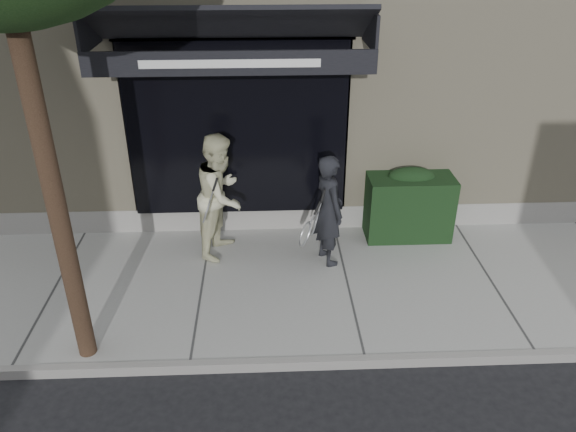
{
  "coord_description": "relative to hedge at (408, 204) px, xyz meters",
  "views": [
    {
      "loc": [
        -1.1,
        -6.39,
        4.6
      ],
      "look_at": [
        -0.79,
        0.6,
        0.83
      ],
      "focal_mm": 35.0,
      "sensor_mm": 36.0,
      "label": 1
    }
  ],
  "objects": [
    {
      "name": "curb",
      "position": [
        -1.1,
        -2.8,
        -0.59
      ],
      "size": [
        20.0,
        0.1,
        0.14
      ],
      "primitive_type": "cube",
      "color": "gray",
      "rests_on": "ground"
    },
    {
      "name": "pedestrian_back",
      "position": [
        -2.84,
        -0.36,
        0.38
      ],
      "size": [
        0.96,
        1.08,
        1.85
      ],
      "color": "beige",
      "rests_on": "sidewalk"
    },
    {
      "name": "pedestrian_front",
      "position": [
        -1.32,
        -0.71,
        0.28
      ],
      "size": [
        0.74,
        0.88,
        1.64
      ],
      "color": "black",
      "rests_on": "sidewalk"
    },
    {
      "name": "ground",
      "position": [
        -1.1,
        -1.25,
        -0.66
      ],
      "size": [
        80.0,
        80.0,
        0.0
      ],
      "primitive_type": "plane",
      "color": "black",
      "rests_on": "ground"
    },
    {
      "name": "sidewalk",
      "position": [
        -1.1,
        -1.25,
        -0.6
      ],
      "size": [
        20.0,
        3.0,
        0.12
      ],
      "primitive_type": "cube",
      "color": "#9D9E98",
      "rests_on": "ground"
    },
    {
      "name": "hedge",
      "position": [
        0.0,
        0.0,
        0.0
      ],
      "size": [
        1.3,
        0.7,
        1.14
      ],
      "color": "black",
      "rests_on": "sidewalk"
    },
    {
      "name": "building_facade",
      "position": [
        -1.11,
        3.71,
        2.08
      ],
      "size": [
        14.3,
        8.04,
        5.64
      ],
      "color": "#BFB392",
      "rests_on": "ground"
    }
  ]
}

